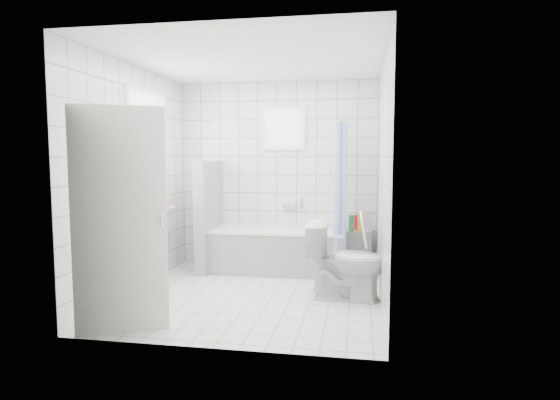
# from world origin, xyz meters

# --- Properties ---
(ground) EXTENTS (3.00, 3.00, 0.00)m
(ground) POSITION_xyz_m (0.00, 0.00, 0.00)
(ground) COLOR white
(ground) RESTS_ON ground
(ceiling) EXTENTS (3.00, 3.00, 0.00)m
(ceiling) POSITION_xyz_m (0.00, 0.00, 2.60)
(ceiling) COLOR white
(ceiling) RESTS_ON ground
(wall_back) EXTENTS (2.80, 0.02, 2.60)m
(wall_back) POSITION_xyz_m (0.00, 1.50, 1.30)
(wall_back) COLOR white
(wall_back) RESTS_ON ground
(wall_front) EXTENTS (2.80, 0.02, 2.60)m
(wall_front) POSITION_xyz_m (0.00, -1.50, 1.30)
(wall_front) COLOR white
(wall_front) RESTS_ON ground
(wall_left) EXTENTS (0.02, 3.00, 2.60)m
(wall_left) POSITION_xyz_m (-1.40, 0.00, 1.30)
(wall_left) COLOR white
(wall_left) RESTS_ON ground
(wall_right) EXTENTS (0.02, 3.00, 2.60)m
(wall_right) POSITION_xyz_m (1.40, 0.00, 1.30)
(wall_right) COLOR white
(wall_right) RESTS_ON ground
(window_left) EXTENTS (0.01, 0.90, 1.40)m
(window_left) POSITION_xyz_m (-1.35, 0.30, 1.60)
(window_left) COLOR white
(window_left) RESTS_ON wall_left
(window_back) EXTENTS (0.50, 0.01, 0.50)m
(window_back) POSITION_xyz_m (0.10, 1.46, 1.95)
(window_back) COLOR white
(window_back) RESTS_ON wall_back
(window_sill) EXTENTS (0.18, 1.02, 0.08)m
(window_sill) POSITION_xyz_m (-1.31, 0.30, 0.86)
(window_sill) COLOR white
(window_sill) RESTS_ON wall_left
(door) EXTENTS (0.73, 0.39, 2.00)m
(door) POSITION_xyz_m (-0.89, -1.30, 1.00)
(door) COLOR silver
(door) RESTS_ON ground
(bathtub) EXTENTS (1.78, 0.77, 0.58)m
(bathtub) POSITION_xyz_m (0.08, 1.12, 0.29)
(bathtub) COLOR white
(bathtub) RESTS_ON ground
(partition_wall) EXTENTS (0.15, 0.85, 1.50)m
(partition_wall) POSITION_xyz_m (-0.87, 1.07, 0.75)
(partition_wall) COLOR white
(partition_wall) RESTS_ON ground
(tiled_ledge) EXTENTS (0.40, 0.24, 0.55)m
(tiled_ledge) POSITION_xyz_m (1.13, 1.38, 0.28)
(tiled_ledge) COLOR white
(tiled_ledge) RESTS_ON ground
(toilet) EXTENTS (0.87, 0.54, 0.85)m
(toilet) POSITION_xyz_m (1.03, 0.03, 0.43)
(toilet) COLOR white
(toilet) RESTS_ON ground
(curtain_rod) EXTENTS (0.02, 0.80, 0.02)m
(curtain_rod) POSITION_xyz_m (0.92, 1.10, 2.00)
(curtain_rod) COLOR silver
(curtain_rod) RESTS_ON wall_back
(shower_curtain) EXTENTS (0.14, 0.48, 1.78)m
(shower_curtain) POSITION_xyz_m (0.92, 0.97, 1.10)
(shower_curtain) COLOR #5172EE
(shower_curtain) RESTS_ON curtain_rod
(tub_faucet) EXTENTS (0.18, 0.06, 0.06)m
(tub_faucet) POSITION_xyz_m (0.18, 1.46, 0.85)
(tub_faucet) COLOR silver
(tub_faucet) RESTS_ON wall_back
(sill_bottles) EXTENTS (0.18, 0.77, 0.33)m
(sill_bottles) POSITION_xyz_m (-1.30, 0.21, 1.05)
(sill_bottles) COLOR pink
(sill_bottles) RESTS_ON window_sill
(ledge_bottles) EXTENTS (0.19, 0.19, 0.26)m
(ledge_bottles) POSITION_xyz_m (1.12, 1.33, 0.67)
(ledge_bottles) COLOR yellow
(ledge_bottles) RESTS_ON tiled_ledge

